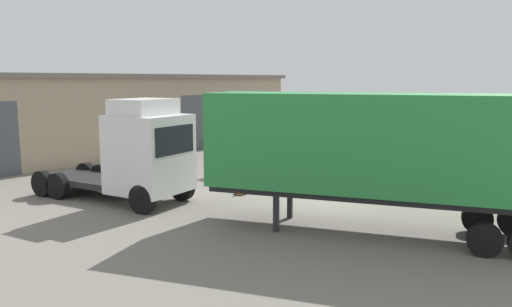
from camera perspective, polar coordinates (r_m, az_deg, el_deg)
ground_plane at (r=19.34m, az=7.09°, el=-5.43°), size 60.00×60.00×0.00m
warehouse_building at (r=32.10m, az=-19.59°, el=4.16°), size 30.99×7.46×4.94m
tractor_unit_white at (r=19.08m, az=-13.20°, el=-0.13°), size 3.74×6.75×3.92m
container_trailer_green at (r=15.18m, az=13.24°, el=0.84°), size 6.03×10.03×4.22m
box_truck_teal at (r=27.27m, az=4.47°, el=2.74°), size 6.56×2.58×3.42m
gravel_pile at (r=25.81m, az=17.37°, el=-0.34°), size 3.81×3.81×1.68m
traffic_cone at (r=20.18m, az=-1.85°, el=-4.04°), size 0.40×0.40×0.55m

